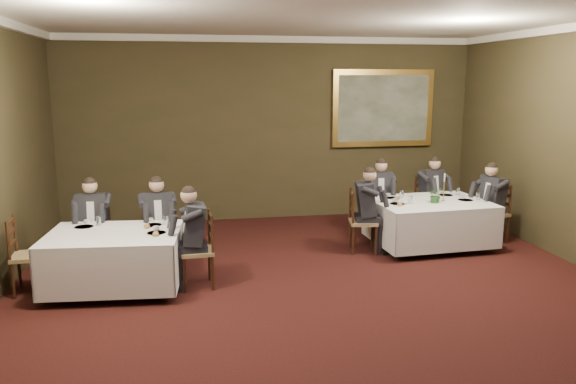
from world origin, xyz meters
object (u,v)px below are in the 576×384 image
object	(u,v)px
table_second	(115,256)
diner_sec_backleft	(94,235)
chair_main_endright	(492,225)
chair_sec_backright	(159,248)
chair_main_backleft	(378,218)
diner_sec_endright	(197,249)
chair_main_endleft	(362,234)
diner_sec_backright	(158,233)
table_main	(429,220)
diner_main_backleft	(379,206)
diner_main_endright	(492,212)
painting	(383,108)
candlestick	(444,190)
chair_main_backright	(429,215)
centerpiece	(435,194)
diner_main_endleft	(363,220)
chair_sec_endright	(198,266)
chair_sec_endleft	(30,271)
chair_sec_backleft	(95,250)
diner_main_backright	(430,203)

from	to	relation	value
table_second	diner_sec_backleft	distance (m)	0.97
chair_main_endright	chair_sec_backright	bearing A→B (deg)	78.94
chair_main_backleft	diner_sec_endright	size ratio (longest dim) A/B	0.74
chair_sec_backright	chair_main_endleft	bearing A→B (deg)	175.92
chair_main_backleft	diner_sec_backright	distance (m)	3.95
table_main	chair_main_endright	xyz separation A→B (m)	(1.16, 0.07, -0.17)
diner_main_backleft	diner_main_endright	world-z (taller)	same
chair_main_backleft	painting	xyz separation A→B (m)	(0.55, 1.46, 1.86)
chair_main_backleft	candlestick	size ratio (longest dim) A/B	2.15
diner_main_endright	chair_sec_backright	size ratio (longest dim) A/B	1.35
diner_main_endright	chair_main_backright	bearing A→B (deg)	24.09
table_second	diner_main_backleft	bearing A→B (deg)	24.66
diner_sec_backleft	candlestick	bearing A→B (deg)	-176.35
diner_sec_backright	table_main	bearing A→B (deg)	176.11
diner_sec_backright	centerpiece	bearing A→B (deg)	174.48
painting	chair_sec_backright	bearing A→B (deg)	-148.78
diner_main_backleft	candlestick	world-z (taller)	diner_main_backleft
candlestick	diner_main_backleft	bearing A→B (deg)	130.36
chair_main_backleft	diner_sec_endright	distance (m)	3.85
chair_main_endleft	diner_main_endleft	bearing A→B (deg)	90.00
table_main	diner_sec_endright	distance (m)	3.96
candlestick	painting	size ratio (longest dim) A/B	0.23
painting	candlestick	bearing A→B (deg)	-84.66
chair_sec_endright	diner_sec_endright	xyz separation A→B (m)	(-0.01, -0.00, 0.23)
table_second	diner_main_backleft	world-z (taller)	diner_main_backleft
table_second	candlestick	xyz separation A→B (m)	(5.06, 1.06, 0.49)
diner_main_endright	diner_sec_endright	bearing A→B (deg)	89.62
diner_main_backleft	painting	bearing A→B (deg)	-102.48
diner_sec_endright	chair_sec_endleft	size ratio (longest dim) A/B	1.35
candlestick	painting	bearing A→B (deg)	95.34
chair_sec_backleft	diner_sec_backleft	xyz separation A→B (m)	(-0.00, -0.01, 0.23)
chair_sec_backright	chair_main_endright	bearing A→B (deg)	176.03
diner_main_backleft	chair_sec_endright	xyz separation A→B (m)	(-3.22, -2.06, -0.23)
table_second	diner_main_backright	size ratio (longest dim) A/B	1.33
table_second	chair_main_endright	size ratio (longest dim) A/B	1.79
table_second	chair_main_backleft	bearing A→B (deg)	24.78
diner_sec_backright	chair_main_endleft	bearing A→B (deg)	176.13
chair_main_endright	candlestick	bearing A→B (deg)	80.34
table_main	diner_main_endright	world-z (taller)	diner_main_endright
chair_main_backright	painting	xyz separation A→B (m)	(-0.43, 1.40, 1.86)
table_second	chair_sec_backleft	bearing A→B (deg)	112.82
diner_sec_backleft	diner_main_backleft	bearing A→B (deg)	-165.15
diner_main_backright	chair_main_endleft	bearing A→B (deg)	16.95
diner_main_endright	centerpiece	world-z (taller)	diner_main_endright
candlestick	centerpiece	bearing A→B (deg)	-149.41
diner_main_backright	chair_sec_endright	bearing A→B (deg)	10.93
diner_main_backleft	painting	xyz separation A→B (m)	(0.55, 1.47, 1.63)
chair_main_backright	chair_sec_backright	distance (m)	4.90
chair_sec_backleft	table_second	bearing A→B (deg)	114.68
diner_main_endright	diner_sec_endright	distance (m)	5.08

